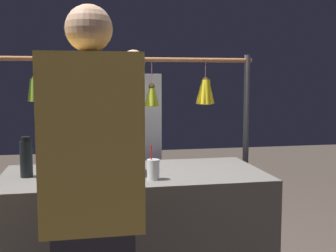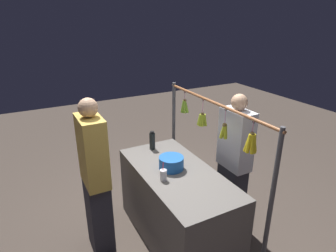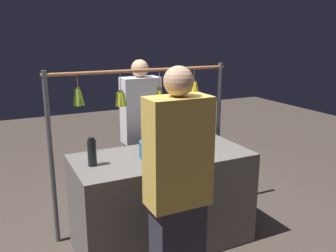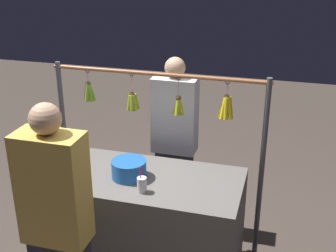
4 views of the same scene
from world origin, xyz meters
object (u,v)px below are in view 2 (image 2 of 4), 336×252
Objects in this scene: blue_bucket at (171,163)px; drink_cup at (163,175)px; vendor_person at (234,164)px; customer_person at (96,180)px; water_bottle at (152,141)px.

drink_cup reaches higher than blue_bucket.
vendor_person is 1.56m from customer_person.
water_bottle is 0.14× the size of customer_person.
customer_person reaches higher than vendor_person.
customer_person is (0.18, 0.79, -0.09)m from blue_bucket.
water_bottle is 0.54m from blue_bucket.
customer_person is at bearing 76.79° from blue_bucket.
blue_bucket is at bearing 77.20° from vendor_person.
vendor_person is at bearing -89.96° from drink_cup.
blue_bucket is (-0.54, 0.02, -0.04)m from water_bottle.
blue_bucket is 1.38× the size of drink_cup.
water_bottle reaches higher than blue_bucket.
water_bottle is 0.90m from customer_person.
blue_bucket is 0.16× the size of vendor_person.
blue_bucket is at bearing 177.50° from water_bottle.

